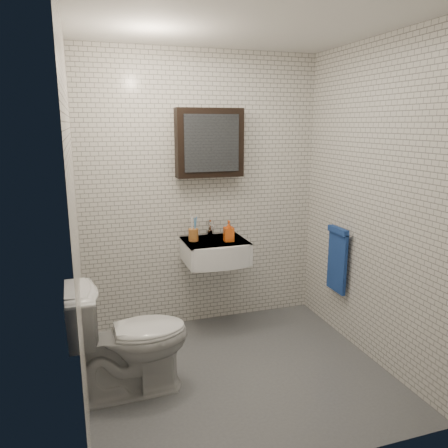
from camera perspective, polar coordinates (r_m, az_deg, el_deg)
name	(u,v)px	position (r m, az deg, el deg)	size (l,w,h in m)	color
ground	(239,372)	(3.54, 1.91, -18.77)	(2.20, 2.00, 0.01)	#505459
room_shell	(240,183)	(3.03, 2.12, 5.41)	(2.22, 2.02, 2.51)	silver
washbasin	(216,252)	(3.88, -1.00, -3.63)	(0.55, 0.50, 0.20)	white
faucet	(210,229)	(4.02, -1.83, -0.66)	(0.06, 0.20, 0.15)	silver
mirror_cabinet	(210,143)	(3.91, -1.90, 10.54)	(0.60, 0.15, 0.60)	black
towel_rail	(337,257)	(3.96, 14.60, -4.19)	(0.09, 0.30, 0.58)	silver
toothbrush_cup	(193,234)	(3.87, -4.01, -1.34)	(0.09, 0.09, 0.24)	#A26028
soap_bottle	(229,231)	(3.84, 0.63, -0.92)	(0.08, 0.09, 0.19)	orange
toilet	(130,338)	(3.20, -12.20, -14.31)	(0.46, 0.81, 0.82)	silver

